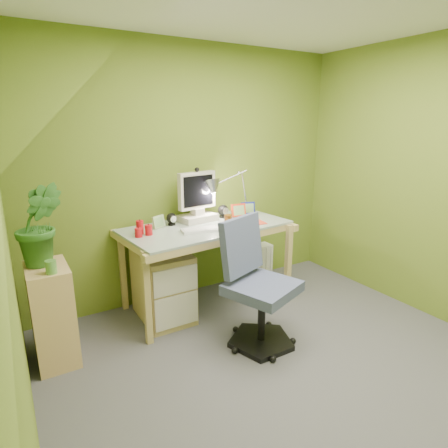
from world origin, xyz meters
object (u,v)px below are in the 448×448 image
potted_plant (40,224)px  radiator (255,262)px  side_ledge (52,314)px  task_chair (262,286)px  desk_lamp (238,183)px  monitor (197,193)px  desk (207,266)px

potted_plant → radiator: (2.10, 0.40, -0.83)m
side_ledge → task_chair: size_ratio=0.74×
potted_plant → radiator: 2.29m
potted_plant → desk_lamp: bearing=9.7°
monitor → task_chair: bearing=-94.4°
desk → desk_lamp: size_ratio=2.29×
desk → monitor: bearing=84.1°
monitor → desk: bearing=-97.9°
potted_plant → radiator: potted_plant is taller
side_ledge → potted_plant: (0.00, 0.05, 0.66)m
task_chair → radiator: size_ratio=2.60×
side_ledge → radiator: side_ledge is taller
side_ledge → desk_lamp: bearing=11.2°
monitor → side_ledge: bearing=-173.0°
potted_plant → task_chair: size_ratio=0.59×
desk → task_chair: task_chair is taller
side_ledge → potted_plant: potted_plant is taller
side_ledge → potted_plant: size_ratio=1.26×
monitor → task_chair: (0.06, -0.96, -0.56)m
monitor → side_ledge: (-1.35, -0.36, -0.69)m
desk → potted_plant: (-1.35, -0.13, 0.63)m
desk → radiator: desk is taller
radiator → desk: bearing=-162.1°
monitor → radiator: size_ratio=1.40×
side_ledge → radiator: (2.10, 0.45, -0.18)m
monitor → side_ledge: 1.56m
monitor → desk_lamp: size_ratio=0.83×
radiator → task_chair: bearing=-125.1°
desk → potted_plant: bearing=179.5°
desk_lamp → radiator: bearing=25.9°
desk_lamp → radiator: size_ratio=1.70×
desk_lamp → monitor: bearing=-171.1°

